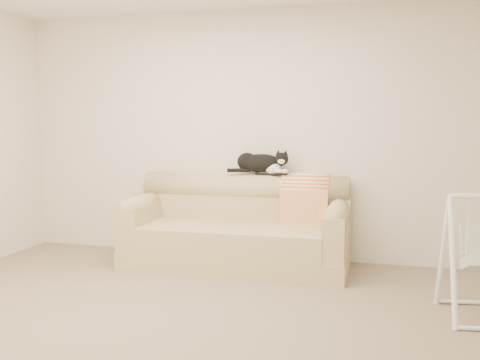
{
  "coord_description": "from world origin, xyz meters",
  "views": [
    {
      "loc": [
        1.39,
        -3.49,
        1.41
      ],
      "look_at": [
        0.12,
        1.27,
        0.9
      ],
      "focal_mm": 40.0,
      "sensor_mm": 36.0,
      "label": 1
    }
  ],
  "objects_px": {
    "sofa": "(238,230)",
    "remote_a": "(264,173)",
    "remote_b": "(279,174)",
    "tuxedo_cat": "(261,163)"
  },
  "relations": [
    {
      "from": "sofa",
      "to": "remote_a",
      "type": "xyz_separation_m",
      "value": [
        0.22,
        0.23,
        0.56
      ]
    },
    {
      "from": "remote_a",
      "to": "remote_b",
      "type": "xyz_separation_m",
      "value": [
        0.16,
        -0.03,
        -0.0
      ]
    },
    {
      "from": "sofa",
      "to": "tuxedo_cat",
      "type": "xyz_separation_m",
      "value": [
        0.18,
        0.25,
        0.67
      ]
    },
    {
      "from": "remote_a",
      "to": "remote_b",
      "type": "height_order",
      "value": "remote_a"
    },
    {
      "from": "remote_b",
      "to": "sofa",
      "type": "bearing_deg",
      "value": -151.2
    },
    {
      "from": "remote_a",
      "to": "tuxedo_cat",
      "type": "xyz_separation_m",
      "value": [
        -0.04,
        0.01,
        0.11
      ]
    },
    {
      "from": "sofa",
      "to": "remote_a",
      "type": "height_order",
      "value": "remote_a"
    },
    {
      "from": "sofa",
      "to": "remote_b",
      "type": "height_order",
      "value": "remote_b"
    },
    {
      "from": "sofa",
      "to": "tuxedo_cat",
      "type": "height_order",
      "value": "tuxedo_cat"
    },
    {
      "from": "remote_a",
      "to": "sofa",
      "type": "bearing_deg",
      "value": -132.91
    }
  ]
}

